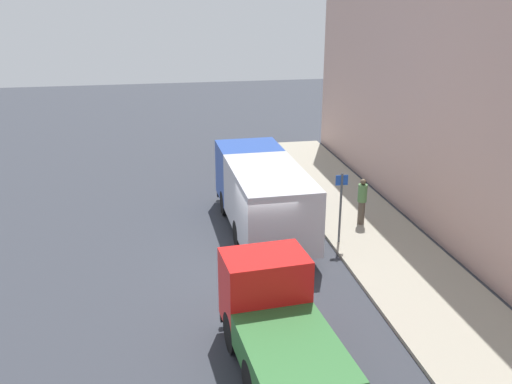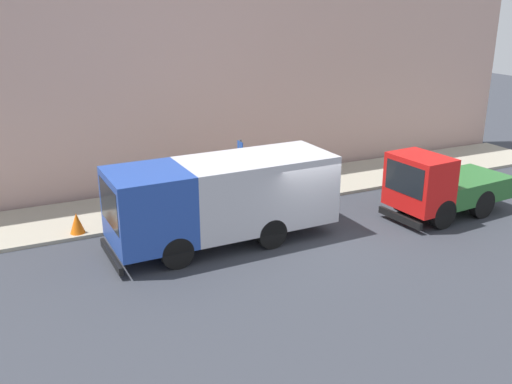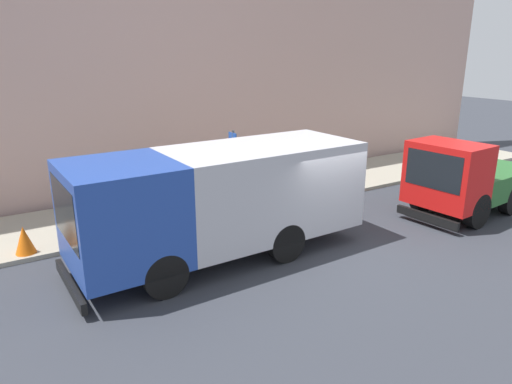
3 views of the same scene
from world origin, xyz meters
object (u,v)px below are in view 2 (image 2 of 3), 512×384
object	(u,v)px
street_sign_post	(241,168)
traffic_cone_orange	(77,223)
large_utility_truck	(223,196)
small_flatbed_truck	(441,186)
pedestrian_walking	(192,177)

from	to	relation	value
street_sign_post	traffic_cone_orange	bearing A→B (deg)	89.52
traffic_cone_orange	large_utility_truck	bearing A→B (deg)	-120.97
traffic_cone_orange	street_sign_post	world-z (taller)	street_sign_post
large_utility_truck	small_flatbed_truck	size ratio (longest dim) A/B	1.52
small_flatbed_truck	traffic_cone_orange	xyz separation A→B (m)	(3.71, 12.12, -0.66)
large_utility_truck	small_flatbed_truck	xyz separation A→B (m)	(-1.20, -7.93, -0.44)
pedestrian_walking	traffic_cone_orange	bearing A→B (deg)	-22.29
street_sign_post	pedestrian_walking	bearing A→B (deg)	46.39
traffic_cone_orange	street_sign_post	xyz separation A→B (m)	(-0.05, -5.92, 1.16)
traffic_cone_orange	small_flatbed_truck	bearing A→B (deg)	-107.02
large_utility_truck	street_sign_post	bearing A→B (deg)	-36.48
street_sign_post	large_utility_truck	bearing A→B (deg)	144.86
pedestrian_walking	street_sign_post	xyz separation A→B (m)	(-1.36, -1.43, 0.55)
small_flatbed_truck	large_utility_truck	bearing A→B (deg)	76.79
large_utility_truck	street_sign_post	world-z (taller)	large_utility_truck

